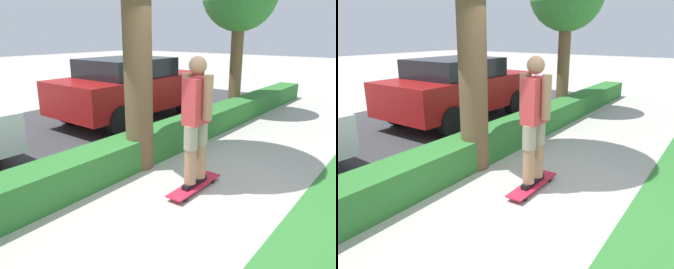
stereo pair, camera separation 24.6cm
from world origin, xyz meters
TOP-DOWN VIEW (x-y plane):
  - ground_plane at (0.00, 0.00)m, footprint 60.00×60.00m
  - street_asphalt at (0.00, 4.20)m, footprint 16.53×5.00m
  - hedge_row at (0.00, 1.60)m, footprint 16.53×0.60m
  - skateboard at (0.31, 0.27)m, footprint 1.04×0.24m
  - skater_person at (0.31, 0.27)m, footprint 0.51×0.46m
  - parked_car_middle at (2.66, 3.79)m, footprint 3.98×1.95m

SIDE VIEW (x-z plane):
  - ground_plane at x=0.00m, z-range 0.00..0.00m
  - street_asphalt at x=0.00m, z-range 0.00..0.01m
  - skateboard at x=0.31m, z-range 0.03..0.11m
  - hedge_row at x=0.00m, z-range 0.00..0.50m
  - parked_car_middle at x=2.66m, z-range 0.05..1.60m
  - skater_person at x=0.31m, z-range 0.15..1.92m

